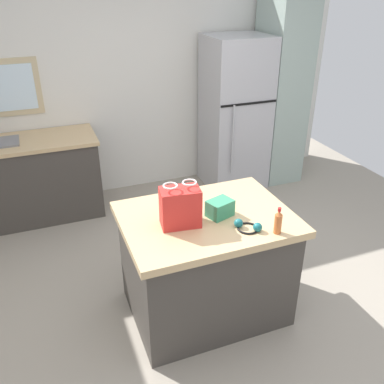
{
  "coord_description": "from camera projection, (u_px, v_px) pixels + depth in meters",
  "views": [
    {
      "loc": [
        -1.16,
        -2.36,
        2.46
      ],
      "look_at": [
        -0.11,
        0.34,
        0.94
      ],
      "focal_mm": 39.13,
      "sensor_mm": 36.0,
      "label": 1
    }
  ],
  "objects": [
    {
      "name": "tall_cabinet",
      "position": [
        281.0,
        93.0,
        5.24
      ],
      "size": [
        0.49,
        0.63,
        2.25
      ],
      "color": "#9EB2A8",
      "rests_on": "ground"
    },
    {
      "name": "ground",
      "position": [
        219.0,
        308.0,
        3.46
      ],
      "size": [
        6.24,
        6.24,
        0.0
      ],
      "primitive_type": "plane",
      "color": "#9E9384"
    },
    {
      "name": "sink_counter",
      "position": [
        29.0,
        179.0,
        4.57
      ],
      "size": [
        1.51,
        0.67,
        1.09
      ],
      "color": "#423D38",
      "rests_on": "ground"
    },
    {
      "name": "refrigerator",
      "position": [
        235.0,
        114.0,
        5.13
      ],
      "size": [
        0.72,
        0.71,
        1.84
      ],
      "color": "#B7B7BC",
      "rests_on": "ground"
    },
    {
      "name": "back_wall",
      "position": [
        132.0,
        81.0,
        4.91
      ],
      "size": [
        5.2,
        0.13,
        2.67
      ],
      "color": "silver",
      "rests_on": "ground"
    },
    {
      "name": "bottle",
      "position": [
        278.0,
        222.0,
        2.81
      ],
      "size": [
        0.05,
        0.05,
        0.2
      ],
      "color": "#C66633",
      "rests_on": "kitchen_island"
    },
    {
      "name": "small_box",
      "position": [
        220.0,
        208.0,
        3.02
      ],
      "size": [
        0.21,
        0.18,
        0.12
      ],
      "primitive_type": "cube",
      "rotation": [
        0.0,
        0.0,
        0.31
      ],
      "color": "#388E66",
      "rests_on": "kitchen_island"
    },
    {
      "name": "kitchen_island",
      "position": [
        206.0,
        264.0,
        3.25
      ],
      "size": [
        1.24,
        0.93,
        0.89
      ],
      "color": "#423D38",
      "rests_on": "ground"
    },
    {
      "name": "shopping_bag",
      "position": [
        180.0,
        207.0,
        2.88
      ],
      "size": [
        0.29,
        0.2,
        0.33
      ],
      "color": "red",
      "rests_on": "kitchen_island"
    },
    {
      "name": "ear_defenders",
      "position": [
        248.0,
        226.0,
        2.88
      ],
      "size": [
        0.21,
        0.21,
        0.06
      ],
      "color": "black",
      "rests_on": "kitchen_island"
    }
  ]
}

